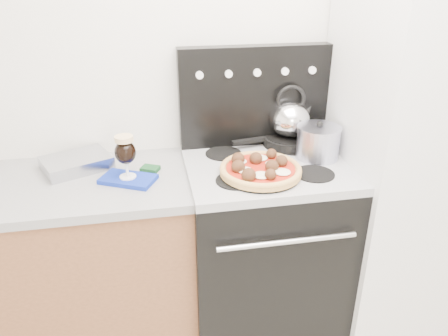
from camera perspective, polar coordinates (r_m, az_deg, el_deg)
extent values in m
cube|color=silver|center=(2.25, 1.63, 11.60)|extent=(3.50, 0.01, 2.50)
cube|color=brown|center=(2.34, -22.83, -12.30)|extent=(1.45, 0.60, 0.86)
cube|color=gray|center=(2.11, -24.87, -2.51)|extent=(1.48, 0.63, 0.04)
cube|color=black|center=(2.31, 5.09, -10.27)|extent=(0.76, 0.65, 0.88)
cube|color=#ADADB2|center=(2.08, 5.58, 0.07)|extent=(0.76, 0.65, 0.04)
cube|color=black|center=(2.23, 3.94, 9.35)|extent=(0.76, 0.08, 0.50)
cube|color=silver|center=(2.32, 22.66, 2.29)|extent=(0.64, 0.68, 1.90)
cube|color=silver|center=(2.16, -18.71, 0.66)|extent=(0.36, 0.32, 0.06)
cube|color=#132CA4|center=(1.98, -12.41, -1.44)|extent=(0.27, 0.23, 0.02)
cylinder|color=black|center=(1.95, 4.77, -0.82)|extent=(0.41, 0.41, 0.01)
cylinder|color=black|center=(2.29, 8.39, 3.54)|extent=(0.30, 0.30, 0.05)
cylinder|color=#B5B6CE|center=(2.15, 12.17, 3.19)|extent=(0.25, 0.25, 0.15)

